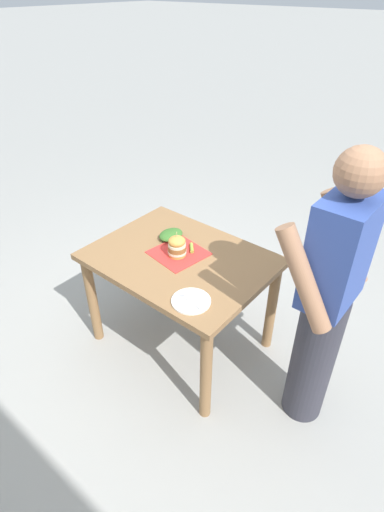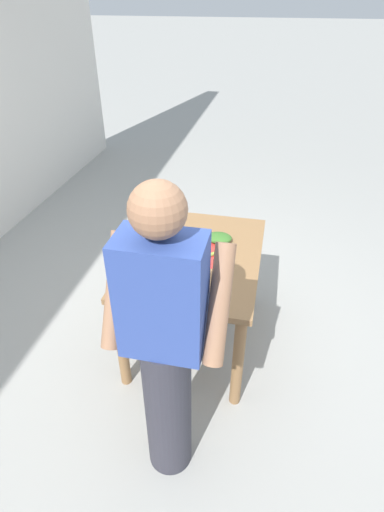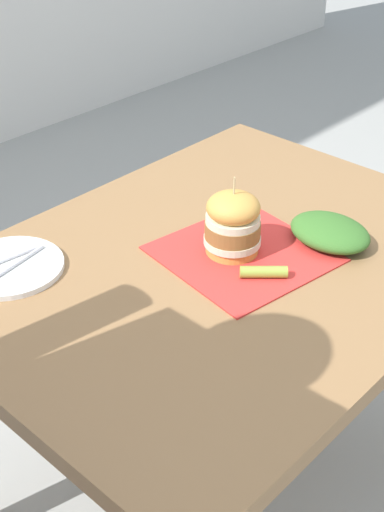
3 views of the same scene
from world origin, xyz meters
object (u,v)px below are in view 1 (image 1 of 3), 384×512
Objects in this scene: patio_table at (180,272)px; pickle_spear at (192,248)px; side_plate_with_forks at (191,301)px; sandwich at (177,246)px; diner_across_table at (327,300)px; side_salad at (171,235)px.

pickle_spear is at bearing 176.09° from patio_table.
side_plate_with_forks is at bearing 39.21° from pickle_spear.
sandwich is 0.12m from pickle_spear.
diner_across_table is (0.05, 0.94, 0.11)m from pickle_spear.
sandwich is at bearing -96.33° from patio_table.
side_salad is 1.14m from diner_across_table.
side_plate_with_forks reaches higher than patio_table.
side_plate_with_forks is at bearing -60.51° from diner_across_table.
patio_table is at bearing 83.67° from sandwich.
pickle_spear is 0.20m from side_salad.
diner_across_table reaches higher than side_plate_with_forks.
sandwich is 1.84× the size of pickle_spear.
patio_table is 0.46m from side_plate_with_forks.
side_plate_with_forks is at bearing 51.43° from side_salad.
patio_table is 0.28m from side_salad.
sandwich is 0.97m from diner_across_table.
patio_table is 5.17× the size of side_plate_with_forks.
pickle_spear is 0.94m from diner_across_table.
diner_across_table is at bearing 86.33° from side_salad.
side_salad reaches higher than side_plate_with_forks.
patio_table is 0.19m from sandwich.
side_salad is (-0.13, -0.19, 0.15)m from patio_table.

